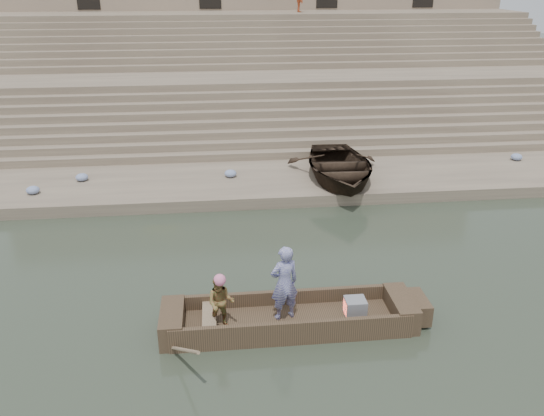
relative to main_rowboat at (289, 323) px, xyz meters
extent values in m
plane|color=#2C3628|center=(0.61, 0.65, -0.11)|extent=(120.00, 120.00, 0.00)
cube|color=gray|center=(0.61, 8.65, 0.09)|extent=(32.00, 4.00, 0.40)
cube|color=gray|center=(0.61, 16.15, 1.29)|extent=(32.00, 3.00, 2.80)
cube|color=gray|center=(0.61, 23.15, 2.49)|extent=(32.00, 3.00, 5.20)
cube|color=gray|center=(0.61, 10.90, 0.24)|extent=(32.00, 0.50, 0.70)
cube|color=gray|center=(0.61, 11.40, 0.39)|extent=(32.00, 0.50, 1.00)
cube|color=gray|center=(0.61, 11.90, 0.54)|extent=(32.00, 0.50, 1.30)
cube|color=gray|center=(0.61, 12.40, 0.69)|extent=(32.00, 0.50, 1.60)
cube|color=gray|center=(0.61, 12.90, 0.84)|extent=(32.00, 0.50, 1.90)
cube|color=gray|center=(0.61, 13.40, 0.99)|extent=(32.00, 0.50, 2.20)
cube|color=gray|center=(0.61, 13.90, 1.14)|extent=(32.00, 0.50, 2.50)
cube|color=gray|center=(0.61, 14.40, 1.29)|extent=(32.00, 0.50, 2.80)
cube|color=gray|center=(0.61, 17.90, 1.44)|extent=(32.00, 0.50, 3.10)
cube|color=gray|center=(0.61, 18.40, 1.59)|extent=(32.00, 0.50, 3.40)
cube|color=gray|center=(0.61, 18.90, 1.74)|extent=(32.00, 0.50, 3.70)
cube|color=gray|center=(0.61, 19.40, 1.89)|extent=(32.00, 0.50, 4.00)
cube|color=gray|center=(0.61, 19.90, 2.04)|extent=(32.00, 0.50, 4.30)
cube|color=gray|center=(0.61, 20.40, 2.19)|extent=(32.00, 0.50, 4.60)
cube|color=gray|center=(0.61, 20.90, 2.34)|extent=(32.00, 0.50, 4.90)
cube|color=gray|center=(0.61, 21.40, 2.49)|extent=(32.00, 0.50, 5.20)
cube|color=gray|center=(0.61, 27.15, 5.49)|extent=(32.00, 5.00, 11.20)
cube|color=brown|center=(0.00, 0.00, 0.00)|extent=(5.00, 1.30, 0.22)
cube|color=brown|center=(0.00, -0.62, 0.17)|extent=(5.20, 0.12, 0.56)
cube|color=brown|center=(0.00, 0.62, 0.17)|extent=(5.20, 0.12, 0.56)
cube|color=brown|center=(-2.55, 0.00, 0.19)|extent=(0.50, 1.30, 0.60)
cube|color=brown|center=(2.55, 0.00, 0.19)|extent=(0.50, 1.30, 0.60)
cube|color=brown|center=(2.95, 0.00, 0.21)|extent=(0.35, 0.90, 0.50)
cube|color=#937A5B|center=(-1.75, 0.00, 0.29)|extent=(0.30, 1.20, 0.08)
cylinder|color=#937A5B|center=(-2.40, -0.90, 0.19)|extent=(1.03, 2.10, 1.36)
sphere|color=pink|center=(-1.49, -0.13, 1.27)|extent=(0.26, 0.26, 0.26)
imported|color=navy|center=(-0.10, 0.07, 0.99)|extent=(0.74, 0.59, 1.76)
imported|color=#2B832F|center=(-1.49, -0.13, 0.72)|extent=(0.65, 0.53, 1.22)
cube|color=slate|center=(1.49, 0.00, 0.31)|extent=(0.46, 0.42, 0.40)
cube|color=#E5593F|center=(1.28, 0.00, 0.31)|extent=(0.04, 0.34, 0.32)
imported|color=#2D2116|center=(2.92, 8.15, 0.79)|extent=(3.58, 4.90, 0.99)
ellipsoid|color=#3F5999|center=(-0.95, 8.86, 0.42)|extent=(0.44, 0.44, 0.26)
ellipsoid|color=#3F5999|center=(10.46, 9.60, 0.42)|extent=(0.44, 0.44, 0.26)
ellipsoid|color=#3F5999|center=(-7.65, 7.90, 0.42)|extent=(0.44, 0.44, 0.26)
ellipsoid|color=#3F5999|center=(-6.27, 9.03, 0.42)|extent=(0.44, 0.44, 0.26)
camera|label=1|loc=(-1.47, -10.10, 7.17)|focal=36.26mm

